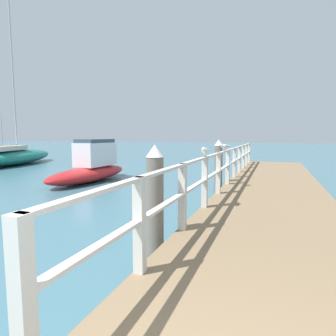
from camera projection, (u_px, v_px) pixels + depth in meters
pier_deck at (272, 193)px, 9.04m from camera, size 2.96×18.01×0.43m
pier_railing at (228, 163)px, 9.42m from camera, size 0.12×16.53×1.13m
dock_piling_near at (155, 201)px, 4.72m from camera, size 0.29×0.29×1.87m
dock_piling_far at (218, 167)px, 9.96m from camera, size 0.29×0.29×1.87m
seagull_foreground at (205, 151)px, 6.26m from camera, size 0.19×0.48×0.21m
seagull_background at (225, 146)px, 8.72m from camera, size 0.26×0.44×0.21m
boat_0 at (91, 167)px, 12.77m from camera, size 1.62×5.08×1.85m
boat_3 at (6, 151)px, 30.97m from camera, size 2.41×4.29×4.19m
boat_4 at (14, 156)px, 19.94m from camera, size 4.92×8.90×11.36m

